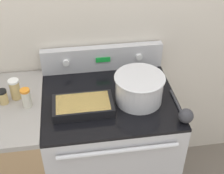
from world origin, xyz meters
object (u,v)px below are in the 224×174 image
object	(u,v)px
spice_jar_white_cap	(15,89)
spice_jar_black_cap	(3,97)
mixing_bowl	(139,87)
ladle	(185,115)
spice_jar_orange_cap	(26,98)
casserole_dish	(83,105)

from	to	relation	value
spice_jar_white_cap	spice_jar_black_cap	xyz separation A→B (m)	(-0.06, -0.04, -0.02)
spice_jar_white_cap	spice_jar_black_cap	world-z (taller)	spice_jar_white_cap
mixing_bowl	ladle	distance (m)	0.29
ladle	spice_jar_black_cap	size ratio (longest dim) A/B	3.44
ladle	spice_jar_orange_cap	bearing A→B (deg)	165.04
casserole_dish	spice_jar_white_cap	xyz separation A→B (m)	(-0.36, 0.14, 0.04)
mixing_bowl	spice_jar_white_cap	distance (m)	0.68
mixing_bowl	spice_jar_orange_cap	bearing A→B (deg)	178.01
mixing_bowl	ladle	bearing A→B (deg)	-44.09
casserole_dish	ladle	size ratio (longest dim) A/B	1.12
mixing_bowl	casserole_dish	world-z (taller)	mixing_bowl
mixing_bowl	spice_jar_white_cap	size ratio (longest dim) A/B	2.29
ladle	mixing_bowl	bearing A→B (deg)	135.91
ladle	spice_jar_orange_cap	world-z (taller)	spice_jar_orange_cap
ladle	spice_jar_orange_cap	size ratio (longest dim) A/B	2.57
ladle	spice_jar_orange_cap	xyz separation A→B (m)	(-0.81, 0.22, 0.03)
spice_jar_orange_cap	spice_jar_black_cap	world-z (taller)	spice_jar_orange_cap
spice_jar_white_cap	ladle	bearing A→B (deg)	-18.87
casserole_dish	spice_jar_white_cap	bearing A→B (deg)	158.45
mixing_bowl	spice_jar_white_cap	bearing A→B (deg)	171.23
ladle	spice_jar_black_cap	bearing A→B (deg)	164.32
casserole_dish	spice_jar_white_cap	world-z (taller)	spice_jar_white_cap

